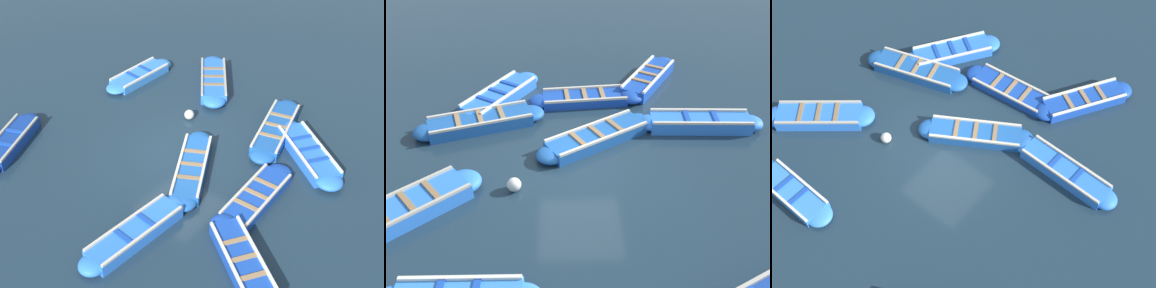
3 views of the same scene
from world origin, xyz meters
TOP-DOWN VIEW (x-y plane):
  - ground_plane at (0.00, 0.00)m, footprint 120.00×120.00m
  - boat_inner_gap at (-3.29, 0.27)m, footprint 1.14×3.67m
  - boat_broadside at (1.82, -4.10)m, footprint 3.09×3.50m
  - boat_stern_in at (-3.41, -2.53)m, footprint 3.63×2.78m
  - boat_drifting at (-1.59, 3.66)m, footprint 0.97×3.80m
  - boat_outer_right at (-4.48, 2.57)m, footprint 3.56×2.62m
  - boat_mid_row at (-1.87, -2.94)m, footprint 1.98×4.02m
  - boat_tucked at (-0.97, 0.51)m, footprint 2.70×3.75m
  - buoy_orange_near at (1.04, -1.71)m, footprint 0.36×0.36m

SIDE VIEW (x-z plane):
  - ground_plane at x=0.00m, z-range 0.00..0.00m
  - boat_inner_gap at x=-3.29m, z-range -0.03..0.32m
  - boat_tucked at x=-0.97m, z-range -0.03..0.38m
  - buoy_orange_near at x=1.04m, z-range 0.00..0.36m
  - boat_mid_row at x=-1.87m, z-range -0.03..0.40m
  - boat_stern_in at x=-3.41m, z-range -0.03..0.42m
  - boat_drifting at x=-1.59m, z-range -0.03..0.42m
  - boat_outer_right at x=-4.48m, z-range -0.03..0.43m
  - boat_broadside at x=1.82m, z-range -0.03..0.43m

